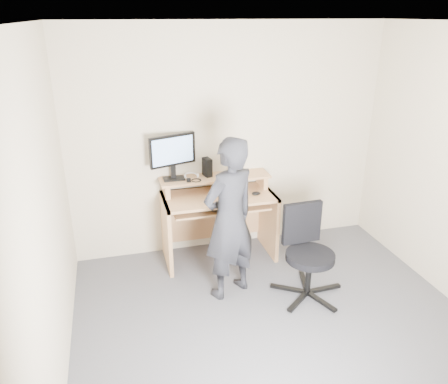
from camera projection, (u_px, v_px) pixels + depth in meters
name	position (u px, v px, depth m)	size (l,w,h in m)	color
ground	(284.00, 338.00, 3.71)	(3.50, 3.50, 0.00)	#525258
back_wall	(229.00, 141.00, 4.80)	(3.50, 0.02, 2.50)	beige
ceiling	(305.00, 22.00, 2.76)	(3.50, 3.50, 0.02)	white
desk	(217.00, 209.00, 4.82)	(1.20, 0.60, 0.91)	tan
monitor	(173.00, 153.00, 4.55)	(0.50, 0.19, 0.49)	black
external_drive	(207.00, 167.00, 4.72)	(0.07, 0.13, 0.20)	black
travel_mug	(233.00, 168.00, 4.74)	(0.07, 0.07, 0.17)	#B9B9BE
smartphone	(243.00, 175.00, 4.76)	(0.07, 0.13, 0.01)	black
charger	(189.00, 180.00, 4.59)	(0.04, 0.04, 0.04)	black
headphones	(191.00, 176.00, 4.73)	(0.16, 0.16, 0.02)	silver
keyboard	(211.00, 207.00, 4.60)	(0.46, 0.18, 0.03)	black
mouse	(256.00, 193.00, 4.67)	(0.10, 0.06, 0.04)	black
office_chair	(307.00, 249.00, 4.14)	(0.68, 0.70, 0.88)	black
person	(229.00, 220.00, 4.03)	(0.58, 0.38, 1.58)	black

